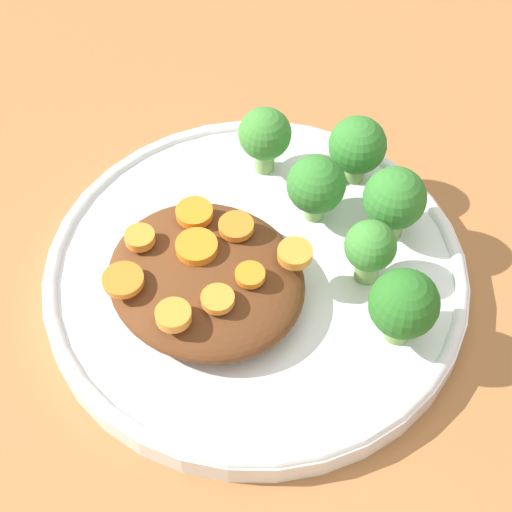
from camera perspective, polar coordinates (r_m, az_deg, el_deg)
ground_plane at (r=0.56m, az=0.00°, el=-1.99°), size 4.00×4.00×0.00m
plate at (r=0.55m, az=0.00°, el=-1.30°), size 0.27×0.27×0.02m
stew_mound at (r=0.53m, az=-3.35°, el=-1.50°), size 0.13×0.12×0.03m
broccoli_floret_0 at (r=0.53m, az=7.61°, el=0.51°), size 0.03×0.03×0.05m
broccoli_floret_1 at (r=0.56m, az=3.88°, el=4.80°), size 0.04×0.04×0.05m
broccoli_floret_2 at (r=0.55m, az=9.21°, el=3.70°), size 0.04×0.04×0.05m
broccoli_floret_3 at (r=0.50m, az=9.82°, el=-3.25°), size 0.04×0.04×0.05m
broccoli_floret_4 at (r=0.58m, az=0.59°, el=8.02°), size 0.04×0.04×0.05m
broccoli_floret_5 at (r=0.58m, az=6.72°, el=7.29°), size 0.04×0.04×0.05m
carrot_slice_0 at (r=0.51m, az=-0.40°, el=-1.27°), size 0.02×0.02×0.00m
carrot_slice_1 at (r=0.49m, az=-5.14°, el=-4.24°), size 0.02×0.02×0.01m
carrot_slice_2 at (r=0.52m, az=-3.98°, el=0.63°), size 0.03×0.03×0.01m
carrot_slice_3 at (r=0.51m, az=-8.86°, el=-1.59°), size 0.03×0.03×0.00m
carrot_slice_4 at (r=0.52m, az=2.61°, el=0.16°), size 0.02×0.02×0.01m
carrot_slice_5 at (r=0.50m, az=-2.57°, el=-2.88°), size 0.02×0.02×0.00m
carrot_slice_6 at (r=0.54m, az=-4.14°, el=2.90°), size 0.02×0.02×0.01m
carrot_slice_7 at (r=0.53m, az=-7.75°, el=1.23°), size 0.02×0.02×0.01m
carrot_slice_8 at (r=0.53m, az=-1.34°, el=1.99°), size 0.02×0.02×0.00m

